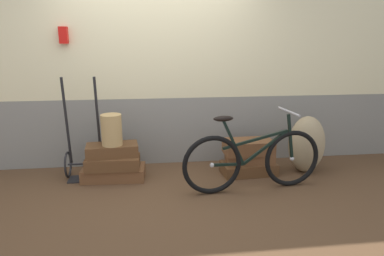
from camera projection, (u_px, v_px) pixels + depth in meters
The scene contains 12 objects.
ground at pixel (161, 187), 4.02m from camera, with size 10.21×5.20×0.06m, color #513823.
station_building at pixel (157, 50), 4.45m from camera, with size 8.21×0.74×3.02m.
suitcase_0 at pixel (114, 173), 4.19m from camera, with size 0.74×0.37×0.15m, color brown.
suitcase_1 at pixel (113, 163), 4.10m from camera, with size 0.63×0.31×0.15m, color brown.
suitcase_2 at pixel (112, 150), 4.12m from camera, with size 0.61×0.31×0.14m, color brown.
suitcase_3 at pixel (249, 168), 4.35m from camera, with size 0.68×0.35×0.15m, color brown.
suitcase_4 at pixel (249, 157), 4.35m from camera, with size 0.59×0.32×0.12m, color brown.
suitcase_5 at pixel (248, 147), 4.30m from camera, with size 0.61×0.34×0.17m, color brown.
wicker_basket at pixel (112, 130), 4.03m from camera, with size 0.24×0.24×0.37m, color tan.
luggage_trolley at pixel (85, 156), 4.20m from camera, with size 0.45×0.38×1.24m.
burlap_sack at pixel (307, 144), 4.35m from camera, with size 0.46×0.39×0.73m, color #9E8966.
bicycle at pixel (253, 160), 3.81m from camera, with size 1.61×0.46×0.90m.
Camera 1 is at (-0.10, -3.74, 1.64)m, focal length 32.11 mm.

